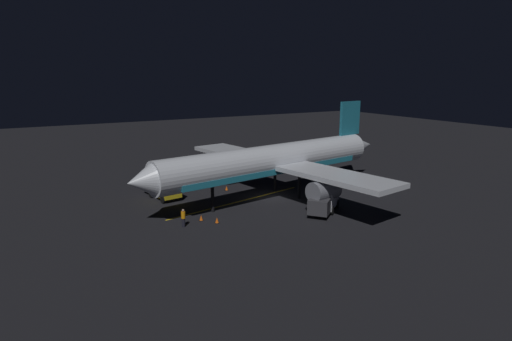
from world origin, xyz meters
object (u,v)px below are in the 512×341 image
ground_crew_worker (183,218)px  traffic_cone_near_right (217,220)px  catering_truck (324,201)px  baggage_truck (162,188)px  traffic_cone_near_left (227,188)px  traffic_cone_under_wing (201,218)px  airliner (275,161)px

ground_crew_worker → traffic_cone_near_right: bearing=-99.9°
catering_truck → baggage_truck: bearing=44.0°
catering_truck → traffic_cone_near_left: bearing=21.8°
traffic_cone_near_left → traffic_cone_near_right: size_ratio=1.00×
traffic_cone_near_left → traffic_cone_under_wing: same height
baggage_truck → traffic_cone_under_wing: (-9.68, -0.80, -0.97)m
baggage_truck → airliner: bearing=-118.8°
baggage_truck → traffic_cone_under_wing: 9.76m
baggage_truck → traffic_cone_near_right: (-11.10, -1.84, -0.97)m
baggage_truck → traffic_cone_near_right: baggage_truck is taller
traffic_cone_under_wing → baggage_truck: bearing=4.7°
catering_truck → traffic_cone_near_right: bearing=78.1°
baggage_truck → traffic_cone_near_left: 7.98m
airliner → catering_truck: bearing=-167.8°
airliner → traffic_cone_near_right: bearing=116.6°
traffic_cone_near_left → traffic_cone_under_wing: (-8.94, 7.09, 0.00)m
ground_crew_worker → traffic_cone_under_wing: bearing=-67.9°
airliner → ground_crew_worker: bearing=108.4°
catering_truck → traffic_cone_near_right: size_ratio=10.21×
traffic_cone_near_left → ground_crew_worker: bearing=136.7°
traffic_cone_under_wing → catering_truck: bearing=-107.2°
traffic_cone_near_right → airliner: bearing=-63.4°
catering_truck → traffic_cone_near_left: (12.70, 5.09, -0.93)m
airliner → traffic_cone_near_right: airliner is taller
traffic_cone_under_wing → traffic_cone_near_right: bearing=-143.7°
airliner → traffic_cone_near_left: bearing=32.5°
ground_crew_worker → traffic_cone_near_left: (9.81, -9.23, -0.64)m
airliner → traffic_cone_near_right: (-4.81, 9.58, -4.01)m
ground_crew_worker → traffic_cone_under_wing: (0.87, -2.14, -0.64)m
baggage_truck → ground_crew_worker: bearing=172.7°
traffic_cone_near_left → traffic_cone_under_wing: bearing=141.6°
baggage_truck → traffic_cone_near_left: bearing=-95.3°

